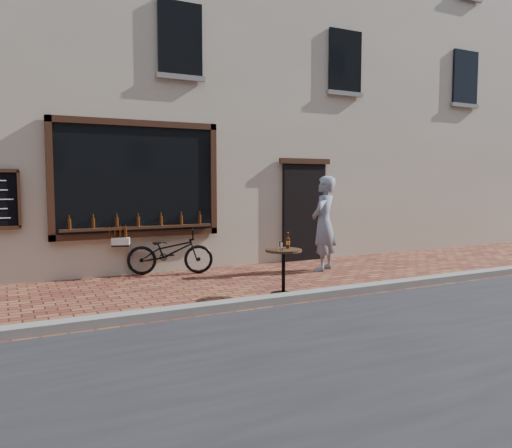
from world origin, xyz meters
name	(u,v)px	position (x,y,z in m)	size (l,w,h in m)	color
ground	(321,301)	(0.00, 0.00, 0.00)	(90.00, 90.00, 0.00)	#55231B
kerb	(314,295)	(0.00, 0.20, 0.06)	(90.00, 0.25, 0.12)	slate
shop_building	(179,57)	(0.00, 6.50, 5.00)	(28.00, 6.20, 10.00)	beige
cargo_bicycle	(168,251)	(-1.38, 3.21, 0.44)	(2.01, 1.12, 0.93)	black
bistro_table	(284,262)	(-0.31, 0.61, 0.53)	(0.58, 0.58, 0.99)	black
pedestrian	(324,223)	(1.56, 2.18, 0.96)	(0.70, 0.46, 1.91)	slate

